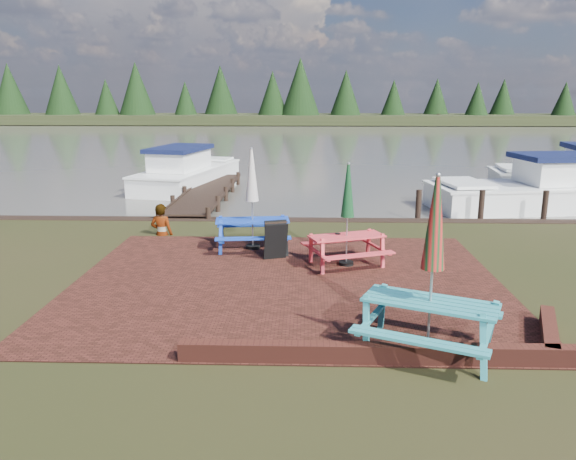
# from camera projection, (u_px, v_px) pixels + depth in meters

# --- Properties ---
(ground) EXTENTS (120.00, 120.00, 0.00)m
(ground) POSITION_uv_depth(u_px,v_px,m) (285.00, 299.00, 10.91)
(ground) COLOR black
(ground) RESTS_ON ground
(paving) EXTENTS (9.00, 7.50, 0.02)m
(paving) POSITION_uv_depth(u_px,v_px,m) (287.00, 282.00, 11.88)
(paving) COLOR #331710
(paving) RESTS_ON ground
(brick_wall) EXTENTS (6.21, 1.79, 0.30)m
(brick_wall) POSITION_uv_depth(u_px,v_px,m) (422.00, 349.00, 8.46)
(brick_wall) COLOR #4C1E16
(brick_wall) RESTS_ON ground
(water) EXTENTS (120.00, 60.00, 0.02)m
(water) POSITION_uv_depth(u_px,v_px,m) (301.00, 141.00, 46.83)
(water) COLOR #43413A
(water) RESTS_ON ground
(far_treeline) EXTENTS (120.00, 10.00, 8.10)m
(far_treeline) POSITION_uv_depth(u_px,v_px,m) (303.00, 98.00, 74.20)
(far_treeline) COLOR black
(far_treeline) RESTS_ON ground
(picnic_table_teal) EXTENTS (2.53, 2.42, 2.76)m
(picnic_table_teal) POSITION_uv_depth(u_px,v_px,m) (431.00, 293.00, 8.47)
(picnic_table_teal) COLOR teal
(picnic_table_teal) RESTS_ON ground
(picnic_table_red) EXTENTS (2.13, 2.02, 2.38)m
(picnic_table_red) POSITION_uv_depth(u_px,v_px,m) (347.00, 231.00, 12.84)
(picnic_table_red) COLOR #E23A42
(picnic_table_red) RESTS_ON ground
(picnic_table_blue) EXTENTS (2.02, 1.84, 2.57)m
(picnic_table_blue) POSITION_uv_depth(u_px,v_px,m) (252.00, 215.00, 14.20)
(picnic_table_blue) COLOR #173FB3
(picnic_table_blue) RESTS_ON ground
(chalkboard) EXTENTS (0.60, 0.69, 0.90)m
(chalkboard) POSITION_uv_depth(u_px,v_px,m) (276.00, 240.00, 13.47)
(chalkboard) COLOR black
(chalkboard) RESTS_ON ground
(jetty) EXTENTS (1.76, 9.08, 1.00)m
(jetty) POSITION_uv_depth(u_px,v_px,m) (207.00, 192.00, 21.93)
(jetty) COLOR black
(jetty) RESTS_ON ground
(boat_jetty) EXTENTS (3.86, 7.40, 2.04)m
(boat_jetty) POSITION_uv_depth(u_px,v_px,m) (187.00, 174.00, 24.88)
(boat_jetty) COLOR white
(boat_jetty) RESTS_ON ground
(boat_near) EXTENTS (8.36, 3.93, 2.18)m
(boat_near) POSITION_uv_depth(u_px,v_px,m) (547.00, 192.00, 20.17)
(boat_near) COLOR white
(boat_near) RESTS_ON ground
(person) EXTENTS (0.71, 0.53, 1.77)m
(person) POSITION_uv_depth(u_px,v_px,m) (160.00, 204.00, 15.63)
(person) COLOR gray
(person) RESTS_ON ground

